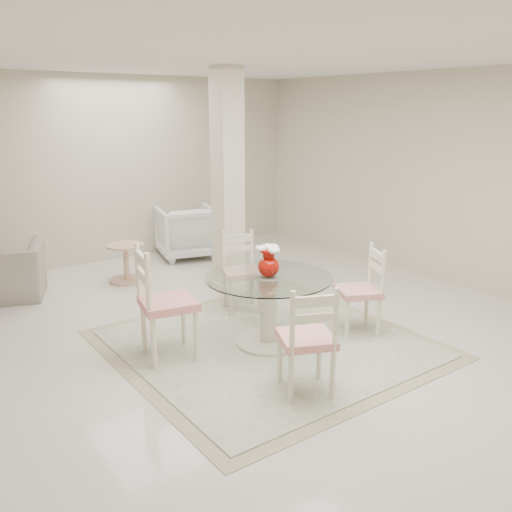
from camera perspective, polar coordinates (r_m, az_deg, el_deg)
ground at (r=5.65m, az=0.18°, el=-7.86°), size 7.00×7.00×0.00m
room_shell at (r=5.21m, az=0.19°, el=11.25°), size 6.02×7.02×2.71m
column at (r=6.61m, az=-3.00°, el=7.68°), size 0.30×0.30×2.70m
area_rug at (r=5.34m, az=1.28°, el=-9.22°), size 2.80×2.80×0.02m
dining_table at (r=5.21m, az=1.30°, el=-5.75°), size 1.20×1.20×0.69m
red_vase at (r=5.05m, az=1.35°, el=-0.51°), size 0.24×0.22×0.31m
dining_chair_east at (r=5.53m, az=11.38°, el=-2.89°), size 0.53×0.53×1.00m
dining_chair_north at (r=6.07m, az=-1.69°, el=-0.98°), size 0.51×0.51×0.99m
dining_chair_west at (r=4.90m, az=-10.14°, el=-4.07°), size 0.56×0.56×1.17m
dining_chair_south at (r=4.25m, az=5.60°, el=-8.05°), size 0.55×0.55×1.03m
armchair_white at (r=8.37m, az=-7.30°, el=2.54°), size 1.03×1.05×0.79m
side_table at (r=7.34m, az=-13.50°, el=-0.86°), size 0.49×0.49×0.51m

